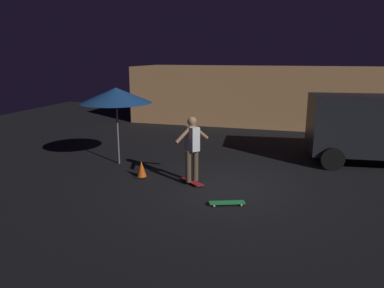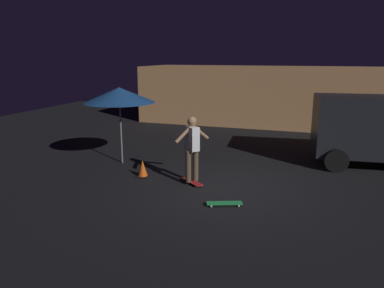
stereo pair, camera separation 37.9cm
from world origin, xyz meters
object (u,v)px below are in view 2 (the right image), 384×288
object	(u,v)px
patio_umbrella	(119,95)
skateboard_ridden	(192,182)
skateboard_spare	(224,203)
skater	(192,145)
traffic_cone	(143,169)

from	to	relation	value
patio_umbrella	skateboard_ridden	size ratio (longest dim) A/B	3.16
skateboard_ridden	skateboard_spare	bearing A→B (deg)	-44.69
skateboard_ridden	skateboard_spare	world-z (taller)	same
skater	traffic_cone	xyz separation A→B (m)	(-1.44, 0.11, -0.83)
skateboard_ridden	skater	world-z (taller)	skater
skater	traffic_cone	world-z (taller)	skater
skateboard_ridden	traffic_cone	bearing A→B (deg)	175.82
patio_umbrella	skateboard_ridden	distance (m)	3.49
skateboard_spare	skater	distance (m)	1.86
skateboard_ridden	skater	distance (m)	0.98
patio_umbrella	traffic_cone	bearing A→B (deg)	-40.22
traffic_cone	skater	bearing A→B (deg)	-4.18
patio_umbrella	skateboard_spare	world-z (taller)	patio_umbrella
skateboard_spare	skateboard_ridden	bearing A→B (deg)	135.31
skateboard_ridden	traffic_cone	distance (m)	1.46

